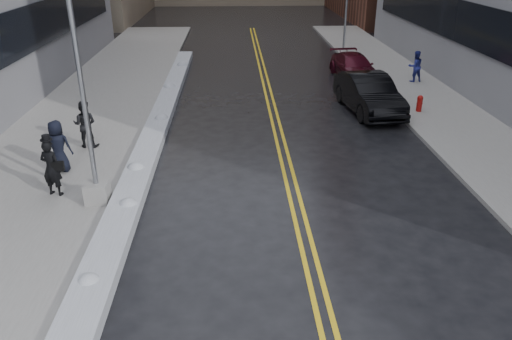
{
  "coord_description": "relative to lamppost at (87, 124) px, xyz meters",
  "views": [
    {
      "loc": [
        0.7,
        -11.08,
        7.06
      ],
      "look_at": [
        1.29,
        1.48,
        1.3
      ],
      "focal_mm": 35.0,
      "sensor_mm": 36.0,
      "label": 1
    }
  ],
  "objects": [
    {
      "name": "snow_ridge",
      "position": [
        0.85,
        6.0,
        -2.36
      ],
      "size": [
        0.9,
        30.0,
        0.34
      ],
      "primitive_type": "cube",
      "color": "silver",
      "rests_on": "ground"
    },
    {
      "name": "lamppost",
      "position": [
        0.0,
        0.0,
        0.0
      ],
      "size": [
        0.65,
        0.65,
        7.62
      ],
      "color": "gray",
      "rests_on": "sidewalk_west"
    },
    {
      "name": "fire_hydrant",
      "position": [
        12.3,
        8.0,
        -1.98
      ],
      "size": [
        0.26,
        0.26,
        0.73
      ],
      "color": "maroon",
      "rests_on": "sidewalk_east"
    },
    {
      "name": "sidewalk_west",
      "position": [
        -2.45,
        8.0,
        -2.46
      ],
      "size": [
        5.5,
        50.0,
        0.15
      ],
      "primitive_type": "cube",
      "color": "gray",
      "rests_on": "ground"
    },
    {
      "name": "sidewalk_east",
      "position": [
        13.3,
        8.0,
        -2.46
      ],
      "size": [
        4.0,
        50.0,
        0.15
      ],
      "primitive_type": "cube",
      "color": "gray",
      "rests_on": "ground"
    },
    {
      "name": "lane_line_right",
      "position": [
        5.95,
        8.0,
        -2.53
      ],
      "size": [
        0.12,
        50.0,
        0.01
      ],
      "primitive_type": "cube",
      "color": "gold",
      "rests_on": "ground"
    },
    {
      "name": "pedestrian_c",
      "position": [
        -1.72,
        2.23,
        -1.51
      ],
      "size": [
        0.89,
        0.61,
        1.74
      ],
      "primitive_type": "imported",
      "rotation": [
        0.0,
        0.0,
        3.07
      ],
      "color": "black",
      "rests_on": "sidewalk_west"
    },
    {
      "name": "traffic_signal",
      "position": [
        11.8,
        22.0,
        0.87
      ],
      "size": [
        0.16,
        0.2,
        6.0
      ],
      "color": "gray",
      "rests_on": "sidewalk_east"
    },
    {
      "name": "lane_line_left",
      "position": [
        5.65,
        8.0,
        -2.53
      ],
      "size": [
        0.12,
        50.0,
        0.01
      ],
      "primitive_type": "cube",
      "color": "gold",
      "rests_on": "ground"
    },
    {
      "name": "car_maroon",
      "position": [
        10.8,
        14.48,
        -1.86
      ],
      "size": [
        2.28,
        4.81,
        1.35
      ],
      "primitive_type": "imported",
      "rotation": [
        0.0,
        0.0,
        0.08
      ],
      "color": "#3D0916",
      "rests_on": "ground"
    },
    {
      "name": "car_black",
      "position": [
        10.1,
        8.5,
        -1.69
      ],
      "size": [
        2.34,
        5.29,
        1.69
      ],
      "primitive_type": "imported",
      "rotation": [
        0.0,
        0.0,
        0.11
      ],
      "color": "black",
      "rests_on": "ground"
    },
    {
      "name": "pedestrian_east",
      "position": [
        13.81,
        13.18,
        -1.56
      ],
      "size": [
        0.9,
        0.75,
        1.65
      ],
      "primitive_type": "imported",
      "rotation": [
        0.0,
        0.0,
        3.31
      ],
      "color": "navy",
      "rests_on": "sidewalk_east"
    },
    {
      "name": "pedestrian_fedora",
      "position": [
        -1.39,
        0.53,
        -1.51
      ],
      "size": [
        0.72,
        0.57,
        1.74
      ],
      "primitive_type": "imported",
      "rotation": [
        0.0,
        0.0,
        2.87
      ],
      "color": "black",
      "rests_on": "sidewalk_west"
    },
    {
      "name": "ground",
      "position": [
        3.3,
        -2.0,
        -2.53
      ],
      "size": [
        160.0,
        160.0,
        0.0
      ],
      "primitive_type": "plane",
      "color": "black",
      "rests_on": "ground"
    },
    {
      "name": "pedestrian_b",
      "position": [
        -1.43,
        4.41,
        -1.52
      ],
      "size": [
        0.87,
        0.69,
        1.73
      ],
      "primitive_type": "imported",
      "rotation": [
        0.0,
        0.0,
        3.1
      ],
      "color": "black",
      "rests_on": "sidewalk_west"
    }
  ]
}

